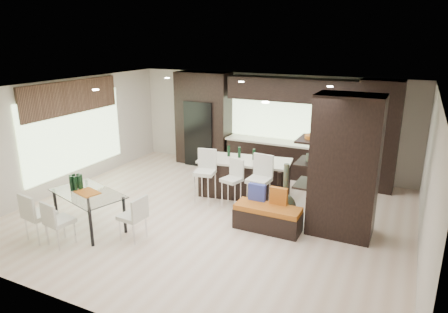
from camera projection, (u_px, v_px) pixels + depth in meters
The scene contains 22 objects.
ground at pixel (212, 215), 8.55m from camera, with size 8.00×8.00×0.00m, color beige.
back_wall at pixel (269, 123), 11.18m from camera, with size 8.00×0.02×2.70m, color beige.
left_wall at pixel (67, 135), 9.82m from camera, with size 0.02×7.00×2.70m, color beige.
right_wall at pixel (429, 185), 6.50m from camera, with size 0.02×7.00×2.70m, color beige.
ceiling at pixel (211, 89), 7.77m from camera, with size 8.00×7.00×0.02m, color white.
window_left at pixel (75, 133), 9.98m from camera, with size 0.04×3.20×1.90m, color #B2D199.
window_back at pixel (290, 118), 10.83m from camera, with size 3.40×0.04×1.20m, color #B2D199.
stone_accent at pixel (72, 97), 9.71m from camera, with size 0.08×3.00×0.80m, color brown.
ceiling_spots at pixel (216, 88), 7.99m from camera, with size 4.00×3.00×0.02m, color white.
back_cabinetry at pixel (282, 127), 10.68m from camera, with size 6.80×0.68×2.70m, color black.
refrigerator at pixel (203, 133), 11.75m from camera, with size 0.90×0.68×1.90m, color black.
partition_column at pixel (345, 167), 7.42m from camera, with size 1.20×0.80×2.70m, color black.
kitchen_island at pixel (245, 178), 9.51m from camera, with size 2.14×0.92×0.89m, color black.
stool_left at pixel (205, 182), 9.09m from camera, with size 0.44×0.44×0.99m, color silver.
stool_mid at pixel (231, 188), 8.86m from camera, with size 0.39×0.39×0.88m, color silver.
stool_right at pixel (259, 190), 8.54m from camera, with size 0.45×0.45×1.02m, color silver.
bench at pixel (268, 218), 7.84m from camera, with size 1.31×0.50×0.50m, color black.
floor_vase at pixel (285, 194), 8.01m from camera, with size 0.47×0.47×1.27m, color #414A35, non-canonical shape.
dining_table at pixel (89, 210), 7.89m from camera, with size 1.54×0.87×0.74m, color white.
chair_near at pixel (60, 224), 7.26m from camera, with size 0.43×0.43×0.80m, color silver.
chair_far at pixel (40, 218), 7.43m from camera, with size 0.47×0.47×0.87m, color silver.
chair_end at pixel (133, 219), 7.44m from camera, with size 0.43×0.43×0.80m, color silver.
Camera 1 is at (3.63, -6.93, 3.69)m, focal length 32.00 mm.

